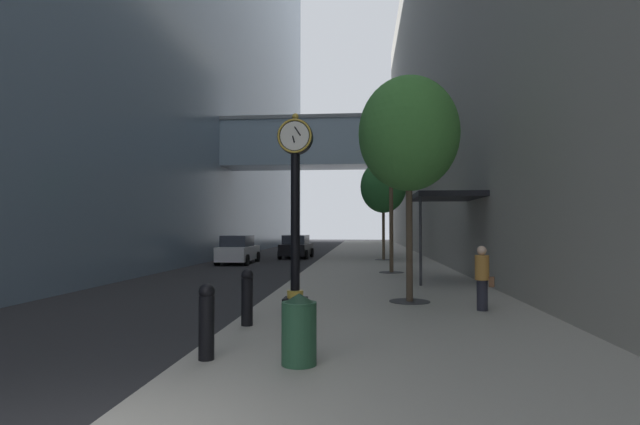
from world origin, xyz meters
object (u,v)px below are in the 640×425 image
(bollard_second, at_px, (247,296))
(pedestrian_walking, at_px, (482,277))
(street_tree_near, at_px, (409,134))
(car_white_mid, at_px, (238,250))
(street_clock, at_px, (295,202))
(trash_bin, at_px, (299,328))
(street_tree_mid_near, at_px, (391,153))
(street_tree_mid_far, at_px, (383,187))
(car_black_near, at_px, (296,247))
(bollard_nearest, at_px, (207,320))

(bollard_second, height_order, pedestrian_walking, pedestrian_walking)
(street_tree_near, relative_size, car_white_mid, 1.36)
(street_tree_near, relative_size, pedestrian_walking, 3.93)
(bollard_second, bearing_deg, street_clock, 63.62)
(street_clock, height_order, street_tree_near, street_tree_near)
(street_tree_near, bearing_deg, trash_bin, -109.36)
(street_tree_mid_near, bearing_deg, street_clock, -105.29)
(street_tree_near, height_order, pedestrian_walking, street_tree_near)
(bollard_second, bearing_deg, street_tree_near, 43.99)
(street_clock, relative_size, trash_bin, 4.54)
(street_tree_near, xyz_separation_m, pedestrian_walking, (1.64, -1.26, -3.77))
(street_tree_mid_far, bearing_deg, car_white_mid, -166.61)
(street_tree_mid_far, relative_size, car_black_near, 1.51)
(pedestrian_walking, bearing_deg, street_tree_near, 142.53)
(trash_bin, xyz_separation_m, pedestrian_walking, (3.84, 5.00, 0.28))
(street_tree_mid_far, bearing_deg, pedestrian_walking, -84.89)
(street_clock, distance_m, trash_bin, 4.83)
(bollard_second, relative_size, trash_bin, 1.11)
(bollard_second, relative_size, car_black_near, 0.28)
(street_tree_mid_near, height_order, street_tree_mid_far, street_tree_mid_near)
(street_tree_near, distance_m, pedestrian_walking, 4.30)
(bollard_nearest, xyz_separation_m, car_white_mid, (-5.06, 21.12, 0.07))
(trash_bin, relative_size, car_black_near, 0.25)
(bollard_nearest, bearing_deg, street_tree_mid_far, 81.06)
(street_tree_near, height_order, car_black_near, street_tree_near)
(trash_bin, relative_size, pedestrian_walking, 0.67)
(street_tree_near, bearing_deg, car_white_mid, 120.13)
(bollard_nearest, bearing_deg, street_tree_near, 59.17)
(street_tree_mid_far, xyz_separation_m, pedestrian_walking, (1.64, -18.34, -3.75))
(street_tree_mid_near, relative_size, street_tree_mid_far, 1.07)
(pedestrian_walking, height_order, car_white_mid, pedestrian_walking)
(street_tree_near, height_order, street_tree_mid_near, street_tree_mid_near)
(bollard_second, distance_m, car_white_mid, 19.21)
(bollard_second, bearing_deg, car_white_mid, 105.29)
(bollard_second, height_order, car_black_near, car_black_near)
(pedestrian_walking, bearing_deg, trash_bin, -127.53)
(car_white_mid, bearing_deg, pedestrian_walking, -57.52)
(street_tree_mid_near, bearing_deg, pedestrian_walking, -80.50)
(street_tree_mid_near, bearing_deg, bollard_second, -106.83)
(street_clock, bearing_deg, car_black_near, 97.88)
(street_tree_mid_near, xyz_separation_m, car_black_near, (-5.99, 12.04, -4.72))
(bollard_nearest, distance_m, car_white_mid, 21.72)
(pedestrian_walking, distance_m, car_white_mid, 19.28)
(bollard_nearest, relative_size, car_black_near, 0.28)
(trash_bin, distance_m, car_white_mid, 22.24)
(street_tree_mid_near, bearing_deg, street_tree_near, -90.00)
(street_tree_mid_far, distance_m, car_black_near, 7.96)
(bollard_nearest, bearing_deg, pedestrian_walking, 42.56)
(street_tree_mid_near, distance_m, trash_bin, 15.72)
(bollard_nearest, relative_size, trash_bin, 1.11)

